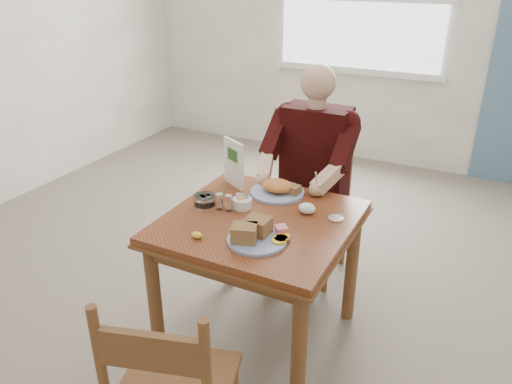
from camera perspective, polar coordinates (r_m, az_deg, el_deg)
The scene contains 14 objects.
floor at distance 2.92m, azimuth 0.34°, elevation -16.09°, with size 6.00×6.00×0.00m, color slate.
wall_back at distance 5.10m, azimuth 16.47°, elevation 18.14°, with size 5.50×5.50×0.00m, color white.
lemon_wedge at distance 2.33m, azimuth -6.77°, elevation -4.91°, with size 0.05×0.04×0.03m, color yellow.
napkin at distance 2.54m, azimuth 5.85°, elevation -1.87°, with size 0.09×0.07×0.06m, color white.
metal_dish at distance 2.51m, azimuth 9.09°, elevation -3.01°, with size 0.08×0.08×0.01m, color silver.
table at distance 2.55m, azimuth 0.38°, elevation -5.20°, with size 0.92×0.92×0.75m.
chair_far at distance 3.27m, azimuth 6.61°, elevation -1.34°, with size 0.42×0.42×0.95m.
diner at distance 3.06m, azimuth 6.32°, elevation 3.57°, with size 0.53×0.56×1.39m.
near_plate at distance 2.29m, azimuth -0.08°, elevation -4.79°, with size 0.33×0.33×0.09m.
far_plate at distance 2.74m, azimuth 2.60°, elevation 0.36°, with size 0.33×0.33×0.08m.
caddy at distance 2.59m, azimuth -1.59°, elevation -1.26°, with size 0.13×0.13×0.08m.
shakers at distance 2.56m, azimuth -3.67°, elevation -1.16°, with size 0.09×0.05×0.09m.
creamer at distance 2.63m, azimuth -5.90°, elevation -0.89°, with size 0.14×0.14×0.05m.
menu at distance 2.80m, azimuth -2.58°, elevation 3.32°, with size 0.17×0.10×0.27m.
Camera 1 is at (0.98, -1.97, 1.92)m, focal length 35.00 mm.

